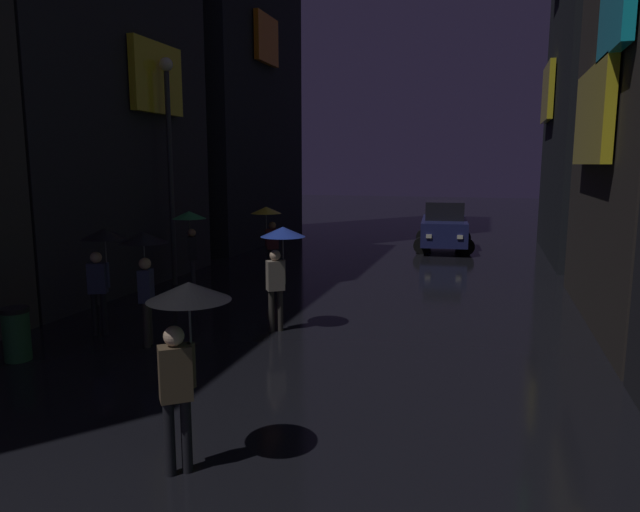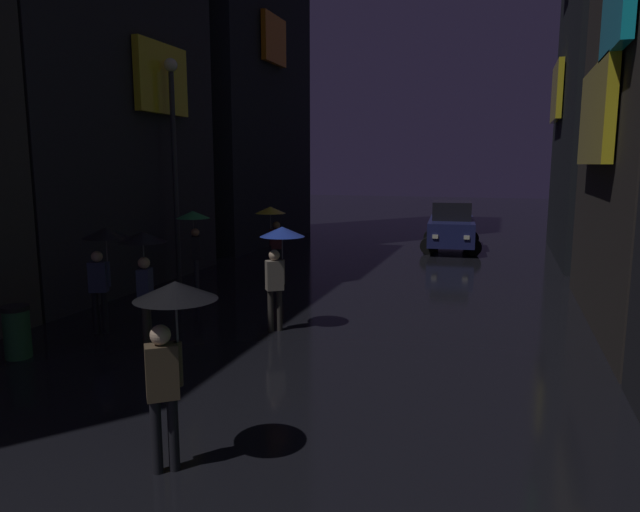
{
  "view_description": "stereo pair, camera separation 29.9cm",
  "coord_description": "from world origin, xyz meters",
  "views": [
    {
      "loc": [
        3.39,
        -0.46,
        3.35
      ],
      "look_at": [
        0.0,
        10.99,
        1.42
      ],
      "focal_mm": 32.0,
      "sensor_mm": 36.0,
      "label": 1
    },
    {
      "loc": [
        3.68,
        -0.37,
        3.35
      ],
      "look_at": [
        0.0,
        10.99,
        1.42
      ],
      "focal_mm": 32.0,
      "sensor_mm": 36.0,
      "label": 2
    }
  ],
  "objects": [
    {
      "name": "trash_bin",
      "position": [
        -4.3,
        7.12,
        0.47
      ],
      "size": [
        0.46,
        0.46,
        0.93
      ],
      "color": "#265933",
      "rests_on": "ground"
    },
    {
      "name": "pedestrian_midstreet_centre_green",
      "position": [
        -4.2,
        13.01,
        1.67
      ],
      "size": [
        0.9,
        0.9,
        2.12
      ],
      "color": "#2D2D38",
      "rests_on": "ground"
    },
    {
      "name": "streetlamp_left_far",
      "position": [
        -5.0,
        13.46,
        3.79
      ],
      "size": [
        0.36,
        0.36,
        6.15
      ],
      "color": "#2D2D33",
      "rests_on": "ground"
    },
    {
      "name": "pedestrian_foreground_left_blue",
      "position": [
        -0.56,
        10.11,
        1.67
      ],
      "size": [
        0.9,
        0.9,
        2.12
      ],
      "color": "#38332D",
      "rests_on": "ground"
    },
    {
      "name": "car_distant",
      "position": [
        1.73,
        22.44,
        0.93
      ],
      "size": [
        2.49,
        4.26,
        1.92
      ],
      "color": "navy",
      "rests_on": "ground"
    },
    {
      "name": "pedestrian_foreground_right_black",
      "position": [
        -3.79,
        8.85,
        1.67
      ],
      "size": [
        0.9,
        0.9,
        2.12
      ],
      "color": "black",
      "rests_on": "ground"
    },
    {
      "name": "pedestrian_near_crossing_black",
      "position": [
        0.34,
        4.75,
        1.67
      ],
      "size": [
        0.9,
        0.9,
        2.12
      ],
      "color": "black",
      "rests_on": "ground"
    },
    {
      "name": "building_left_mid",
      "position": [
        -7.49,
        12.81,
        7.21
      ],
      "size": [
        4.25,
        7.6,
        14.41
      ],
      "color": "#232328",
      "rests_on": "ground"
    },
    {
      "name": "pedestrian_midstreet_left_black",
      "position": [
        -2.65,
        8.54,
        1.67
      ],
      "size": [
        0.9,
        0.9,
        2.12
      ],
      "color": "#38332D",
      "rests_on": "ground"
    },
    {
      "name": "pedestrian_far_right_yellow",
      "position": [
        -2.84,
        15.18,
        1.67
      ],
      "size": [
        0.9,
        0.9,
        2.12
      ],
      "color": "black",
      "rests_on": "ground"
    }
  ]
}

